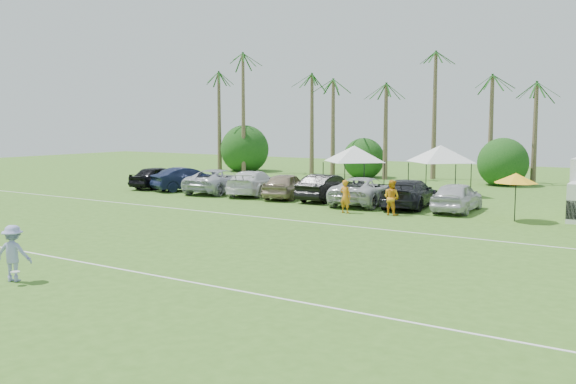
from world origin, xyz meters
The scene contains 28 objects.
ground centered at (0.00, 0.00, 0.00)m, with size 120.00×120.00×0.00m, color #3D6C20.
field_lines centered at (0.00, 8.00, 0.01)m, with size 80.00×12.10×0.01m.
palm_tree_0 centered at (-22.00, 38.00, 7.48)m, with size 2.40×2.40×8.90m.
palm_tree_1 centered at (-17.00, 38.00, 8.35)m, with size 2.40×2.40×9.90m.
palm_tree_2 centered at (-12.00, 38.00, 9.21)m, with size 2.40×2.40×10.90m.
palm_tree_3 centered at (-8.00, 38.00, 10.06)m, with size 2.40×2.40×11.90m.
palm_tree_4 centered at (-4.00, 38.00, 7.48)m, with size 2.40×2.40×8.90m.
palm_tree_5 centered at (0.00, 38.00, 8.35)m, with size 2.40×2.40×9.90m.
palm_tree_6 centered at (4.00, 38.00, 9.21)m, with size 2.40×2.40×10.90m.
palm_tree_7 centered at (8.00, 38.00, 10.06)m, with size 2.40×2.40×11.90m.
bush_tree_0 centered at (-19.00, 39.00, 1.80)m, with size 4.00×4.00×4.00m.
bush_tree_1 centered at (-6.00, 39.00, 1.80)m, with size 4.00×4.00×4.00m.
bush_tree_2 centered at (6.00, 39.00, 1.80)m, with size 4.00×4.00×4.00m.
sideline_player_a centered at (2.99, 17.72, 0.90)m, with size 0.65×0.43×1.79m, color orange.
sideline_player_b centered at (5.38, 18.36, 0.93)m, with size 0.90×0.70×1.86m, color orange.
canopy_tent_left centered at (-0.92, 26.22, 3.25)m, with size 4.69×4.69×3.80m.
canopy_tent_right centered at (4.42, 28.19, 3.34)m, with size 4.81×4.81×3.90m.
market_umbrella centered at (11.32, 19.78, 2.14)m, with size 2.14×2.14×2.39m.
frisbee_player centered at (1.42, -0.89, 0.88)m, with size 1.31×1.10×1.75m.
parked_car_0 centered at (-14.49, 21.46, 0.82)m, with size 1.93×4.79×1.63m, color black.
parked_car_1 centered at (-11.70, 21.44, 0.82)m, with size 1.73×4.95×1.63m, color black.
parked_car_2 centered at (-8.91, 21.57, 0.82)m, with size 2.71×5.87×1.63m, color #B2B5BF.
parked_car_3 centered at (-6.12, 21.80, 0.82)m, with size 2.28×5.62×1.63m, color white.
parked_car_4 centered at (-3.33, 21.50, 0.82)m, with size 1.93×4.79×1.63m, color gray.
parked_car_5 centered at (-0.54, 21.85, 0.82)m, with size 1.73×4.95×1.63m, color black.
parked_car_6 centered at (2.25, 21.45, 0.82)m, with size 2.71×5.87×1.63m, color #BCBDBE.
parked_car_7 centered at (5.03, 21.62, 0.82)m, with size 2.28×5.62×1.63m, color black.
parked_car_8 centered at (7.82, 21.54, 0.82)m, with size 1.93×4.79×1.63m, color silver.
Camera 1 is at (19.15, -12.44, 4.94)m, focal length 40.00 mm.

